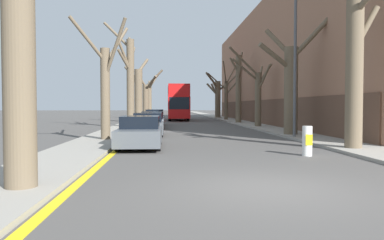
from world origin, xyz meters
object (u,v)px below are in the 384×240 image
(street_tree_left_2, at_px, (130,77))
(parked_car_2, at_px, (152,121))
(street_tree_right_0, at_px, (356,57))
(lamp_post, at_px, (294,45))
(parked_car_3, at_px, (155,118))
(street_tree_left_3, at_px, (138,93))
(street_tree_left_5, at_px, (150,97))
(parked_car_1, at_px, (148,125))
(street_tree_right_4, at_px, (227,94))
(parked_car_0, at_px, (140,132))
(street_tree_left_0, at_px, (17,33))
(street_tree_right_2, at_px, (257,93))
(street_tree_right_3, at_px, (239,87))
(street_tree_right_1, at_px, (291,85))
(street_tree_left_4, at_px, (146,98))
(street_tree_left_1, at_px, (106,86))
(street_tree_right_5, at_px, (217,97))
(double_decker_bus, at_px, (178,101))
(traffic_bollard, at_px, (307,141))

(street_tree_left_2, distance_m, parked_car_2, 4.13)
(street_tree_right_0, xyz_separation_m, lamp_post, (-0.64, 5.47, 1.33))
(parked_car_3, bearing_deg, lamp_post, -61.46)
(street_tree_left_3, xyz_separation_m, street_tree_left_5, (0.25, 21.68, -0.01))
(parked_car_1, xyz_separation_m, lamp_post, (7.96, -2.76, 4.40))
(street_tree_right_0, height_order, street_tree_right_4, street_tree_right_0)
(parked_car_0, relative_size, lamp_post, 0.47)
(street_tree_left_0, bearing_deg, street_tree_right_2, 65.05)
(street_tree_right_4, bearing_deg, street_tree_right_2, -89.79)
(street_tree_right_2, xyz_separation_m, parked_car_0, (-8.55, -14.32, -2.25))
(street_tree_right_0, relative_size, parked_car_3, 1.77)
(street_tree_right_3, distance_m, lamp_post, 17.94)
(street_tree_left_2, height_order, street_tree_right_1, street_tree_left_2)
(street_tree_left_4, height_order, street_tree_right_1, street_tree_left_4)
(street_tree_left_0, bearing_deg, street_tree_left_1, 90.02)
(street_tree_left_1, bearing_deg, street_tree_left_5, 89.81)
(street_tree_right_5, bearing_deg, street_tree_left_2, -113.39)
(street_tree_left_3, bearing_deg, street_tree_left_0, -89.81)
(street_tree_left_4, relative_size, parked_car_3, 1.53)
(street_tree_left_2, xyz_separation_m, parked_car_1, (1.86, -7.78, -3.44))
(street_tree_left_5, xyz_separation_m, double_decker_bus, (4.29, -15.70, -0.78))
(street_tree_left_0, relative_size, parked_car_0, 1.83)
(street_tree_left_0, height_order, street_tree_left_4, street_tree_left_0)
(street_tree_left_5, xyz_separation_m, street_tree_right_5, (10.21, -8.73, -0.07))
(street_tree_left_4, distance_m, street_tree_right_1, 32.54)
(parked_car_0, xyz_separation_m, lamp_post, (7.96, 3.74, 4.41))
(street_tree_right_5, bearing_deg, parked_car_1, -104.95)
(street_tree_left_1, relative_size, street_tree_left_2, 0.70)
(street_tree_right_0, relative_size, street_tree_right_2, 1.22)
(street_tree_right_5, relative_size, parked_car_2, 1.53)
(street_tree_right_2, xyz_separation_m, traffic_bollard, (-2.42, -17.44, -2.36))
(street_tree_left_0, relative_size, street_tree_left_3, 1.13)
(parked_car_2, distance_m, traffic_bollard, 17.21)
(street_tree_left_0, relative_size, parked_car_3, 1.77)
(street_tree_right_5, distance_m, double_decker_bus, 9.18)
(street_tree_left_0, distance_m, street_tree_right_3, 31.54)
(street_tree_left_1, distance_m, street_tree_right_0, 11.51)
(street_tree_right_0, xyz_separation_m, street_tree_right_4, (-0.11, 31.60, -0.49))
(street_tree_right_1, distance_m, street_tree_right_5, 32.53)
(double_decker_bus, bearing_deg, street_tree_left_3, -127.20)
(street_tree_left_5, height_order, street_tree_right_5, street_tree_left_5)
(street_tree_left_4, bearing_deg, street_tree_right_1, -71.77)
(street_tree_left_1, xyz_separation_m, street_tree_right_1, (10.35, 2.72, 0.25))
(street_tree_right_3, bearing_deg, street_tree_right_0, -89.52)
(street_tree_left_3, relative_size, street_tree_right_0, 0.89)
(street_tree_left_4, bearing_deg, double_decker_bus, -51.43)
(street_tree_right_0, bearing_deg, street_tree_right_4, 90.19)
(street_tree_left_1, distance_m, street_tree_right_5, 36.74)
(double_decker_bus, xyz_separation_m, lamp_post, (5.44, -27.38, 2.61))
(street_tree_left_0, height_order, traffic_bollard, street_tree_left_0)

